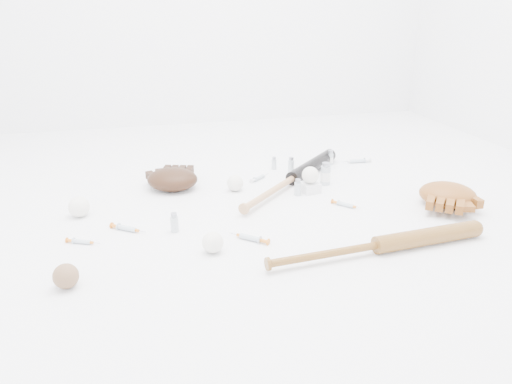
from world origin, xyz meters
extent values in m
plane|color=white|center=(0.00, 0.00, 0.00)|extent=(3.00, 3.00, 0.00)
cube|color=gold|center=(-0.32, 0.40, 0.00)|extent=(0.08, 0.10, 0.00)
cube|color=white|center=(0.23, 0.12, 0.02)|extent=(0.08, 0.08, 0.04)
sphere|color=white|center=(0.23, 0.12, 0.08)|extent=(0.07, 0.07, 0.07)
sphere|color=white|center=(-0.70, 0.09, 0.04)|extent=(0.08, 0.08, 0.08)
sphere|color=white|center=(-0.08, 0.21, 0.03)|extent=(0.07, 0.07, 0.07)
sphere|color=white|center=(-0.26, -0.31, 0.03)|extent=(0.07, 0.07, 0.07)
sphere|color=brown|center=(-0.70, -0.42, 0.04)|extent=(0.07, 0.07, 0.07)
cylinder|color=#AFB9C0|center=(0.23, 0.39, 0.04)|extent=(0.03, 0.03, 0.07)
cylinder|color=#AFB9C0|center=(0.45, 0.45, 0.04)|extent=(0.03, 0.03, 0.07)
cylinder|color=#AFB9C0|center=(0.16, 0.10, 0.04)|extent=(0.03, 0.03, 0.07)
cylinder|color=#AFB9C0|center=(0.32, 0.19, 0.05)|extent=(0.04, 0.04, 0.10)
cylinder|color=#AFB9C0|center=(-0.37, -0.13, 0.04)|extent=(0.03, 0.03, 0.07)
cylinder|color=#AFB9C0|center=(0.16, 0.45, 0.03)|extent=(0.02, 0.02, 0.06)
camera|label=1|loc=(-0.48, -1.73, 0.76)|focal=35.00mm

